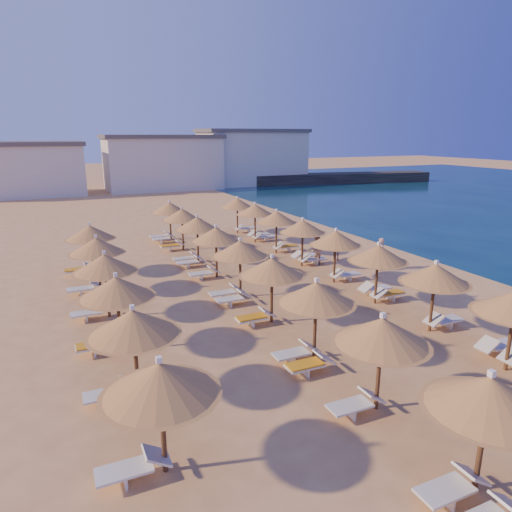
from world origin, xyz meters
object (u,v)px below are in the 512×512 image
parasol_row_east (356,246)px  parasol_row_west (255,258)px  jetty (337,178)px  beachgoer_b (317,250)px  beachgoer_a (380,254)px  beachgoer_c (336,247)px

parasol_row_east → parasol_row_west: size_ratio=1.00×
jetty → parasol_row_west: size_ratio=0.93×
beachgoer_b → jetty: bearing=132.8°
beachgoer_b → beachgoer_a: bearing=35.5°
parasol_row_east → beachgoer_b: (0.98, 4.92, -1.44)m
jetty → parasol_row_east: bearing=-113.0°
parasol_row_east → beachgoer_b: parasol_row_east is taller
jetty → beachgoer_a: (-24.35, -40.35, 0.16)m
parasol_row_west → beachgoer_c: 9.41m
beachgoer_a → parasol_row_east: bearing=-38.1°
jetty → beachgoer_b: bearing=-115.3°
parasol_row_west → beachgoer_c: bearing=34.1°
beachgoer_b → beachgoer_c: size_ratio=1.06×
parasol_row_east → beachgoer_c: size_ratio=20.40×
parasol_row_west → beachgoer_a: size_ratio=17.76×
beachgoer_b → beachgoer_c: (1.50, 0.28, -0.05)m
parasol_row_east → beachgoer_c: (2.49, 5.20, -1.49)m
beachgoer_a → beachgoer_c: size_ratio=1.15×
jetty → parasol_row_west: 54.20m
jetty → beachgoer_a: 47.13m
parasol_row_east → beachgoer_a: bearing=34.9°
parasol_row_east → beachgoer_b: 5.22m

